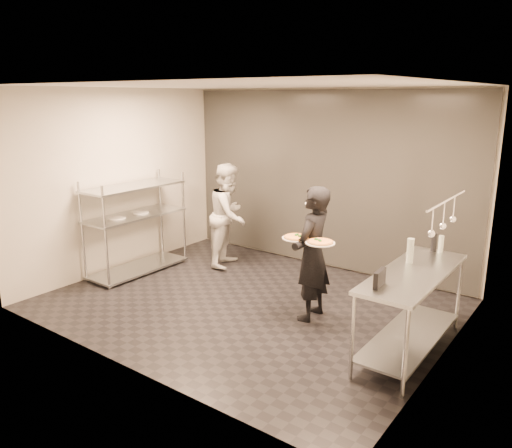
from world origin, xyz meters
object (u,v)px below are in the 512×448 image
Objects in this scene: pos_monitor at (380,278)px; bottle_green at (410,251)px; salad_plate at (317,202)px; pass_rack at (136,224)px; pizza_plate_near at (297,237)px; bottle_clear at (441,244)px; bottle_dark at (434,242)px; chef at (229,215)px; prep_counter at (412,298)px; waiter at (312,254)px; pizza_plate_far at (320,242)px.

pos_monitor is 0.85× the size of bottle_green.
pass_rack is at bearing -171.99° from salad_plate.
pos_monitor is (4.21, -0.62, 0.23)m from pass_rack.
bottle_clear is at bearing 29.57° from pizza_plate_near.
chef is at bearing 174.84° from bottle_dark.
waiter is at bearing 173.95° from prep_counter.
salad_plate is at bearing -160.79° from waiter.
waiter is 1.40m from pos_monitor.
pass_rack is 5.88× the size of bottle_green.
prep_counter is 0.90m from bottle_dark.
salad_plate is 1.25× the size of pos_monitor.
bottle_green reaches higher than pos_monitor.
pizza_plate_far is at bearing -134.76° from chef.
pizza_plate_near is at bearing -44.43° from waiter.
bottle_green is (1.15, 0.10, 0.23)m from waiter.
prep_counter is at bearing 0.03° from pass_rack.
bottle_green is (0.94, 0.29, -0.00)m from pizza_plate_far.
pass_rack is 3.02m from salad_plate.
waiter is at bearing -175.11° from bottle_green.
bottle_clear is (1.10, 0.86, -0.04)m from pizza_plate_far.
waiter is at bearing 2.61° from pass_rack.
bottle_clear is (0.02, 0.80, 0.40)m from prep_counter.
chef is 3.69m from pos_monitor.
pos_monitor is (1.30, -0.61, -0.04)m from pizza_plate_near.
waiter is 0.65m from salad_plate.
pass_rack is at bearing 179.70° from pizza_plate_near.
chef is at bearing 160.73° from salad_plate.
waiter is at bearing -66.75° from salad_plate.
bottle_clear is (1.43, 0.39, -0.38)m from salad_plate.
pizza_plate_far is at bearing 145.65° from pos_monitor.
prep_counter is 1.48m from pizza_plate_near.
salad_plate reaches higher than prep_counter.
bottle_green is at bearing -7.83° from salad_plate.
salad_plate is at bearing 88.11° from pizza_plate_near.
pass_rack is 4.26m from pos_monitor.
bottle_dark reaches higher than bottle_clear.
waiter is 2.30m from chef.
pass_rack is 1.46m from chef.
prep_counter is 8.21× the size of bottle_dark.
pizza_plate_far is at bearing -177.01° from prep_counter.
pizza_plate_far is 1.26× the size of bottle_green.
bottle_green is at bearing 17.18° from pizza_plate_far.
bottle_green reaches higher than pizza_plate_near.
pos_monitor is at bearing -100.90° from prep_counter.
pizza_plate_near is at bearing -179.27° from prep_counter.
pos_monitor is at bearing -8.38° from pass_rack.
pizza_plate_near is (-1.42, -0.02, 0.42)m from prep_counter.
pizza_plate_near is 0.34m from pizza_plate_far.
pass_rack is 7.30× the size of bottle_dark.
prep_counter is 0.89m from bottle_clear.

